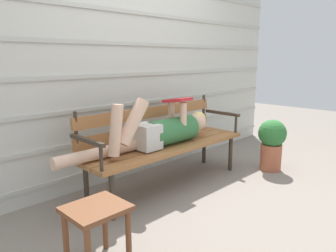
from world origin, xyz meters
The scene contains 6 objects.
ground_plane centered at (0.00, 0.00, 0.00)m, with size 12.00×12.00×0.00m, color gray.
house_siding centered at (0.00, 0.69, 1.07)m, with size 4.99×0.08×2.15m.
park_bench centered at (0.00, 0.22, 0.46)m, with size 1.83×0.50×0.81m.
reclining_person centered at (-0.09, 0.15, 0.57)m, with size 1.68×0.25×0.49m.
footstool centered at (-1.20, -0.44, 0.30)m, with size 0.35×0.31×0.39m.
potted_plant centered at (1.14, -0.35, 0.33)m, with size 0.31×0.31×0.58m.
Camera 1 is at (-2.14, -1.98, 1.24)m, focal length 34.47 mm.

